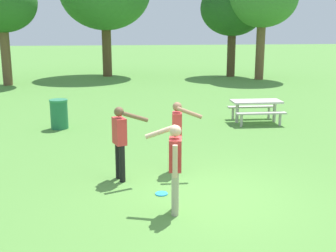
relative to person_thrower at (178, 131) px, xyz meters
name	(u,v)px	position (x,y,z in m)	size (l,w,h in m)	color
ground_plane	(208,198)	(0.38, -1.64, -0.96)	(120.00, 120.00, 0.00)	#568E3D
person_thrower	(178,131)	(0.00, 0.00, 0.00)	(0.66, 0.69, 1.64)	#1E234C
person_catcher	(175,162)	(-0.36, -2.23, 0.00)	(0.66, 0.69, 1.64)	#B7AD93
person_bystander	(120,138)	(-1.31, -0.42, 0.00)	(0.79, 0.59, 1.64)	black
frisbee	(161,194)	(-0.51, -1.36, -0.95)	(0.25, 0.25, 0.03)	#2D9EDB
picnic_table_near	(256,106)	(3.38, 4.77, -0.40)	(1.72, 1.44, 0.77)	beige
trash_can_beside_table	(59,114)	(-3.27, 4.62, -0.48)	(0.59, 0.59, 0.96)	#237047
tree_broad_center	(1,3)	(-7.42, 15.34, 3.42)	(3.75, 3.75, 6.03)	brown
tree_slender_mid	(233,9)	(5.87, 17.88, 3.26)	(4.03, 4.03, 5.97)	#4C3823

